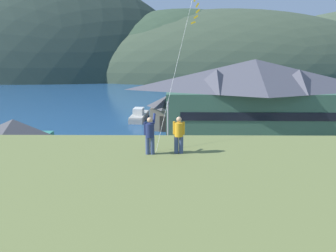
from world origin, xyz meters
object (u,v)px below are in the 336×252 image
(parked_car_mid_row_near, at_px, (283,183))
(moored_boat_wharfside, at_px, (139,116))
(storage_shed_waterside, at_px, (167,112))
(parked_car_corner_spot, at_px, (309,157))
(parked_car_front_row_end, at_px, (49,190))
(parked_car_lone_by_shed, at_px, (222,188))
(parked_car_front_row_red, at_px, (165,180))
(parking_light_pole, at_px, (168,125))
(wharf_dock, at_px, (160,114))
(person_companion, at_px, (179,134))
(storage_shed_near_lot, at_px, (16,147))
(harbor_lodge, at_px, (253,95))
(parked_car_mid_row_center, at_px, (235,161))
(person_kite_flyer, at_px, (150,134))

(parked_car_mid_row_near, bearing_deg, moored_boat_wharfside, 117.95)
(storage_shed_waterside, distance_m, parked_car_corner_spot, 21.79)
(parked_car_front_row_end, xyz_separation_m, parked_car_lone_by_shed, (13.69, 0.40, 0.00))
(moored_boat_wharfside, distance_m, parked_car_lone_by_shed, 30.38)
(parked_car_mid_row_near, xyz_separation_m, parked_car_front_row_red, (-9.79, 0.50, 0.00))
(moored_boat_wharfside, height_order, parking_light_pole, parking_light_pole)
(wharf_dock, height_order, parked_car_corner_spot, parked_car_corner_spot)
(wharf_dock, relative_size, person_companion, 6.40)
(storage_shed_near_lot, bearing_deg, parking_light_pole, 22.03)
(harbor_lodge, relative_size, parked_car_lone_by_shed, 6.02)
(harbor_lodge, bearing_deg, storage_shed_near_lot, -148.84)
(storage_shed_waterside, relative_size, parked_car_front_row_end, 1.38)
(storage_shed_near_lot, distance_m, person_companion, 20.97)
(harbor_lodge, height_order, parked_car_mid_row_near, harbor_lodge)
(parked_car_front_row_end, height_order, parked_car_corner_spot, same)
(parked_car_mid_row_near, xyz_separation_m, parked_car_front_row_end, (-18.93, -1.49, 0.00))
(parked_car_mid_row_center, bearing_deg, moored_boat_wharfside, 117.38)
(parking_light_pole, bearing_deg, storage_shed_waterside, 91.31)
(storage_shed_waterside, height_order, parked_car_mid_row_center, storage_shed_waterside)
(parked_car_lone_by_shed, relative_size, person_companion, 2.47)
(parked_car_mid_row_near, relative_size, parked_car_corner_spot, 1.00)
(wharf_dock, xyz_separation_m, parked_car_front_row_red, (1.46, -30.36, 0.71))
(storage_shed_waterside, bearing_deg, harbor_lodge, -12.35)
(parked_car_lone_by_shed, bearing_deg, person_companion, -112.35)
(harbor_lodge, bearing_deg, parking_light_pole, -139.87)
(harbor_lodge, distance_m, storage_shed_waterside, 12.84)
(parked_car_mid_row_near, relative_size, parked_car_lone_by_shed, 1.01)
(storage_shed_waterside, relative_size, person_kite_flyer, 3.19)
(moored_boat_wharfside, height_order, parked_car_mid_row_near, moored_boat_wharfside)
(parked_car_front_row_red, height_order, person_companion, person_companion)
(storage_shed_near_lot, height_order, person_companion, person_companion)
(storage_shed_waterside, distance_m, person_companion, 32.77)
(storage_shed_waterside, distance_m, parked_car_front_row_red, 21.72)
(parked_car_mid_row_center, distance_m, parked_car_front_row_red, 8.21)
(harbor_lodge, xyz_separation_m, parked_car_lone_by_shed, (-7.49, -20.56, -4.49))
(parked_car_front_row_red, xyz_separation_m, parking_light_pole, (0.13, 8.94, 2.60))
(wharf_dock, xyz_separation_m, parking_light_pole, (1.59, -21.42, 3.31))
(storage_shed_waterside, distance_m, person_kite_flyer, 32.89)
(parked_car_mid_row_center, height_order, person_companion, person_companion)
(storage_shed_waterside, height_order, parking_light_pole, parking_light_pole)
(parked_car_front_row_red, relative_size, parked_car_lone_by_shed, 0.98)
(parked_car_mid_row_near, bearing_deg, storage_shed_waterside, 114.19)
(harbor_lodge, bearing_deg, parked_car_mid_row_near, -96.60)
(storage_shed_waterside, xyz_separation_m, parked_car_front_row_end, (-8.98, -23.64, -1.54))
(parked_car_corner_spot, bearing_deg, parked_car_front_row_red, -158.49)
(wharf_dock, relative_size, parked_car_lone_by_shed, 2.59)
(parked_car_front_row_end, xyz_separation_m, person_companion, (9.97, -8.65, 7.00))
(person_companion, bearing_deg, harbor_lodge, 69.26)
(moored_boat_wharfside, bearing_deg, parked_car_lone_by_shed, -71.78)
(moored_boat_wharfside, height_order, parked_car_front_row_red, moored_boat_wharfside)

